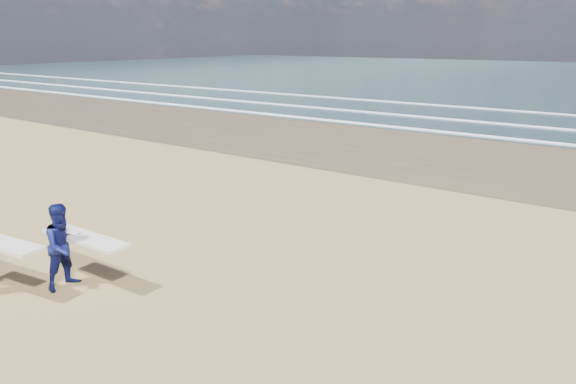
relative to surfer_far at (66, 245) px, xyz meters
The scene contains 1 object.
surfer_far is the anchor object (origin of this frame).
Camera 1 is at (10.98, -4.66, 4.94)m, focal length 32.00 mm.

